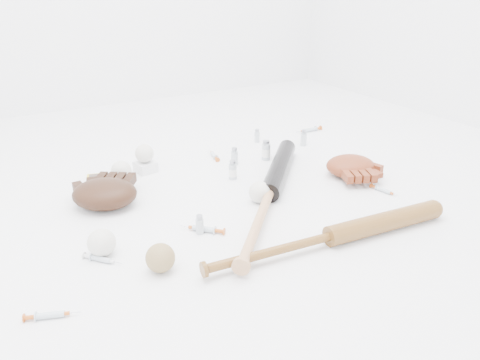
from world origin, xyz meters
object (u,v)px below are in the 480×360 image
bat_dark (270,192)px  glove_dark (105,193)px  pedestal (146,167)px  bat_wood (331,236)px

bat_dark → glove_dark: size_ratio=3.75×
glove_dark → pedestal: size_ratio=3.50×
bat_wood → pedestal: (-0.28, 0.82, -0.01)m
glove_dark → pedestal: glove_dark is taller
bat_dark → pedestal: bearing=73.3°
pedestal → bat_wood: bearing=-70.9°
bat_wood → glove_dark: 0.78m
bat_dark → glove_dark: 0.57m
glove_dark → bat_wood: bearing=-15.3°
bat_dark → bat_wood: bearing=-137.9°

